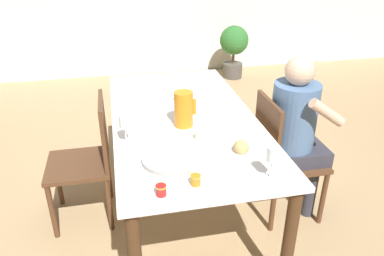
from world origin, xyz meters
The scene contains 15 objects.
ground_plane centered at (0.00, 0.00, 0.00)m, with size 20.00×20.00×0.00m, color tan.
dining_table centered at (0.00, 0.00, 0.67)m, with size 0.94×1.83×0.76m.
chair_person_side centered at (0.65, -0.18, 0.49)m, with size 0.42×0.42×0.91m.
chair_opposite centered at (-0.65, 0.06, 0.49)m, with size 0.42×0.42×0.91m.
person_seated centered at (0.74, -0.18, 0.70)m, with size 0.39×0.41×1.18m.
red_pitcher centered at (-0.02, -0.13, 0.88)m, with size 0.14×0.12×0.23m.
wine_glass_water centered at (-0.39, -0.29, 0.90)m, with size 0.06×0.06×0.18m.
wine_glass_juice centered at (0.29, -0.79, 0.89)m, with size 0.06×0.06×0.18m.
teacup_near_person centered at (0.04, -0.34, 0.79)m, with size 0.13×0.13×0.06m.
teacup_across centered at (-0.33, 0.05, 0.79)m, with size 0.13×0.13×0.06m.
serving_tray centered at (-0.16, -0.53, 0.78)m, with size 0.33×0.33×0.03m.
bread_plate centered at (0.22, -0.54, 0.79)m, with size 0.18×0.18×0.09m.
jam_jar_amber centered at (-0.09, -0.77, 0.79)m, with size 0.05×0.05×0.05m.
jam_jar_red centered at (-0.26, -0.82, 0.79)m, with size 0.05×0.05×0.05m.
potted_plant centered at (1.25, 2.77, 0.46)m, with size 0.40×0.40×0.74m.
Camera 1 is at (-0.41, -2.22, 1.83)m, focal length 35.00 mm.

